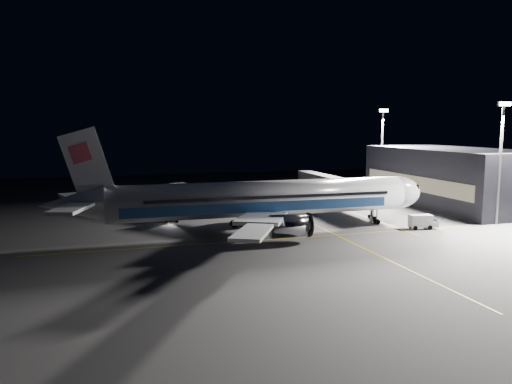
{
  "coord_description": "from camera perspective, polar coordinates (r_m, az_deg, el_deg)",
  "views": [
    {
      "loc": [
        -23.2,
        -74.6,
        16.74
      ],
      "look_at": [
        -0.33,
        2.58,
        6.0
      ],
      "focal_mm": 35.0,
      "sensor_mm": 36.0,
      "label": 1
    }
  ],
  "objects": [
    {
      "name": "ground",
      "position": [
        79.9,
        0.75,
        -4.49
      ],
      "size": [
        200.0,
        200.0,
        0.0
      ],
      "primitive_type": "plane",
      "color": "#4C4C4F",
      "rests_on": "ground"
    },
    {
      "name": "guide_line_main",
      "position": [
        83.36,
        7.35,
        -4.05
      ],
      "size": [
        0.25,
        80.0,
        0.01
      ],
      "primitive_type": "cube",
      "color": "gold",
      "rests_on": "ground"
    },
    {
      "name": "guide_line_cross",
      "position": [
        74.33,
        2.13,
        -5.42
      ],
      "size": [
        70.0,
        0.25,
        0.01
      ],
      "primitive_type": "cube",
      "color": "gold",
      "rests_on": "ground"
    },
    {
      "name": "guide_line_side",
      "position": [
        97.37,
        11.44,
        -2.45
      ],
      "size": [
        0.25,
        40.0,
        0.01
      ],
      "primitive_type": "cube",
      "color": "gold",
      "rests_on": "ground"
    },
    {
      "name": "airliner",
      "position": [
        78.67,
        0.01,
        -0.86
      ],
      "size": [
        61.48,
        54.22,
        16.64
      ],
      "color": "silver",
      "rests_on": "ground"
    },
    {
      "name": "terminal",
      "position": [
        112.93,
        21.38,
        1.62
      ],
      "size": [
        18.12,
        40.0,
        12.0
      ],
      "color": "black",
      "rests_on": "ground"
    },
    {
      "name": "jet_bridge",
      "position": [
        103.81,
        9.43,
        0.77
      ],
      "size": [
        3.6,
        34.4,
        6.3
      ],
      "color": "#B2B2B7",
      "rests_on": "ground"
    },
    {
      "name": "floodlight_mast_north",
      "position": [
        124.0,
        14.21,
        5.35
      ],
      "size": [
        2.4,
        0.68,
        20.7
      ],
      "color": "#59595E",
      "rests_on": "ground"
    },
    {
      "name": "floodlight_mast_south",
      "position": [
        93.37,
        26.19,
        4.14
      ],
      "size": [
        2.4,
        0.67,
        20.7
      ],
      "color": "#59595E",
      "rests_on": "ground"
    },
    {
      "name": "service_truck",
      "position": [
        85.75,
        18.53,
        -3.2
      ],
      "size": [
        4.82,
        2.54,
        2.35
      ],
      "rotation": [
        0.0,
        0.0,
        -0.15
      ],
      "color": "silver",
      "rests_on": "ground"
    },
    {
      "name": "baggage_tug",
      "position": [
        88.69,
        -9.52,
        -2.86
      ],
      "size": [
        2.82,
        2.51,
        1.73
      ],
      "rotation": [
        0.0,
        0.0,
        -0.3
      ],
      "color": "black",
      "rests_on": "ground"
    },
    {
      "name": "safety_cone_a",
      "position": [
        92.25,
        2.22,
        -2.7
      ],
      "size": [
        0.34,
        0.34,
        0.51
      ],
      "primitive_type": "cone",
      "color": "red",
      "rests_on": "ground"
    },
    {
      "name": "safety_cone_b",
      "position": [
        87.79,
        3.23,
        -3.2
      ],
      "size": [
        0.41,
        0.41,
        0.62
      ],
      "primitive_type": "cone",
      "color": "red",
      "rests_on": "ground"
    },
    {
      "name": "safety_cone_c",
      "position": [
        84.67,
        2.29,
        -3.62
      ],
      "size": [
        0.36,
        0.36,
        0.54
      ],
      "primitive_type": "cone",
      "color": "red",
      "rests_on": "ground"
    }
  ]
}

